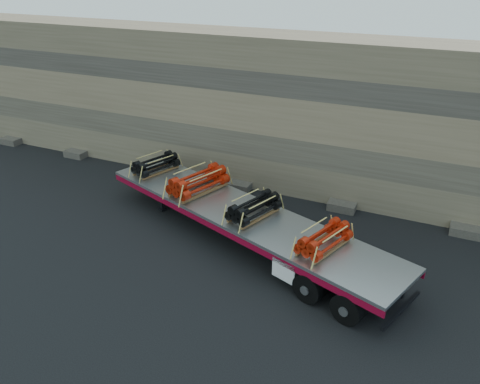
% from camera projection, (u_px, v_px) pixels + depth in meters
% --- Properties ---
extents(ground, '(120.00, 120.00, 0.00)m').
position_uv_depth(ground, '(259.00, 254.00, 17.49)').
color(ground, black).
rests_on(ground, ground).
extents(rock_wall, '(44.00, 3.00, 7.00)m').
position_uv_depth(rock_wall, '(315.00, 116.00, 21.23)').
color(rock_wall, '#7A6B54').
rests_on(rock_wall, ground).
extents(trailer, '(13.39, 6.80, 1.33)m').
position_uv_depth(trailer, '(242.00, 226.00, 17.99)').
color(trailer, '#A6A8AD').
rests_on(trailer, ground).
extents(bundle_front, '(1.60, 2.21, 0.71)m').
position_uv_depth(bundle_front, '(156.00, 165.00, 20.84)').
color(bundle_front, black).
rests_on(bundle_front, trailer).
extents(bundle_midfront, '(1.95, 2.69, 0.86)m').
position_uv_depth(bundle_midfront, '(198.00, 182.00, 19.04)').
color(bundle_midfront, '#B01E09').
rests_on(bundle_midfront, trailer).
extents(bundle_midrear, '(1.64, 2.27, 0.73)m').
position_uv_depth(bundle_midrear, '(254.00, 208.00, 17.16)').
color(bundle_midrear, black).
rests_on(bundle_midrear, trailer).
extents(bundle_rear, '(1.61, 2.22, 0.71)m').
position_uv_depth(bundle_rear, '(324.00, 239.00, 15.24)').
color(bundle_rear, '#B01E09').
rests_on(bundle_rear, trailer).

